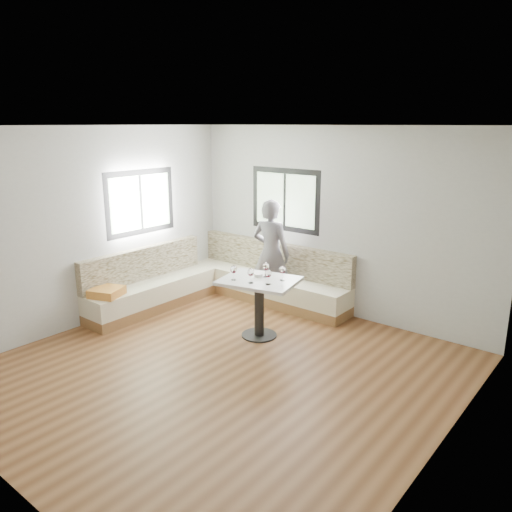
{
  "coord_description": "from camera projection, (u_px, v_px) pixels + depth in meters",
  "views": [
    {
      "loc": [
        3.67,
        -3.91,
        2.83
      ],
      "look_at": [
        -0.41,
        1.15,
        1.09
      ],
      "focal_mm": 35.0,
      "sensor_mm": 36.0,
      "label": 1
    }
  ],
  "objects": [
    {
      "name": "wine_glass_e",
      "position": [
        282.0,
        270.0,
        6.56
      ],
      "size": [
        0.09,
        0.09,
        0.2
      ],
      "color": "white",
      "rests_on": "table"
    },
    {
      "name": "banquette",
      "position": [
        217.0,
        284.0,
        7.99
      ],
      "size": [
        2.9,
        2.8,
        0.95
      ],
      "color": "brown",
      "rests_on": "ground"
    },
    {
      "name": "wine_glass_c",
      "position": [
        268.0,
        274.0,
        6.39
      ],
      "size": [
        0.09,
        0.09,
        0.2
      ],
      "color": "white",
      "rests_on": "table"
    },
    {
      "name": "wine_glass_d",
      "position": [
        266.0,
        267.0,
        6.71
      ],
      "size": [
        0.09,
        0.09,
        0.2
      ],
      "color": "white",
      "rests_on": "table"
    },
    {
      "name": "room",
      "position": [
        219.0,
        252.0,
        5.64
      ],
      "size": [
        5.01,
        5.01,
        2.81
      ],
      "color": "brown",
      "rests_on": "ground"
    },
    {
      "name": "wine_glass_a",
      "position": [
        234.0,
        270.0,
        6.57
      ],
      "size": [
        0.09,
        0.09,
        0.2
      ],
      "color": "white",
      "rests_on": "table"
    },
    {
      "name": "olive_ramekin",
      "position": [
        258.0,
        275.0,
        6.74
      ],
      "size": [
        0.11,
        0.11,
        0.05
      ],
      "color": "white",
      "rests_on": "table"
    },
    {
      "name": "wine_glass_b",
      "position": [
        251.0,
        273.0,
        6.45
      ],
      "size": [
        0.09,
        0.09,
        0.2
      ],
      "color": "white",
      "rests_on": "table"
    },
    {
      "name": "person",
      "position": [
        271.0,
        254.0,
        7.77
      ],
      "size": [
        0.68,
        0.49,
        1.72
      ],
      "primitive_type": "imported",
      "rotation": [
        0.0,
        0.0,
        3.28
      ],
      "color": "#5D5A60",
      "rests_on": "ground"
    },
    {
      "name": "table",
      "position": [
        259.0,
        294.0,
        6.69
      ],
      "size": [
        1.14,
        0.97,
        0.81
      ],
      "rotation": [
        0.0,
        0.0,
        0.23
      ],
      "color": "black",
      "rests_on": "ground"
    }
  ]
}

